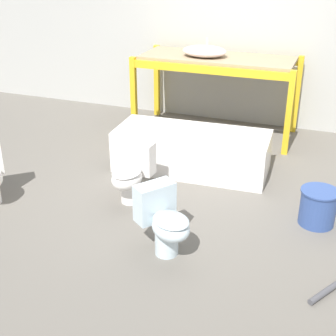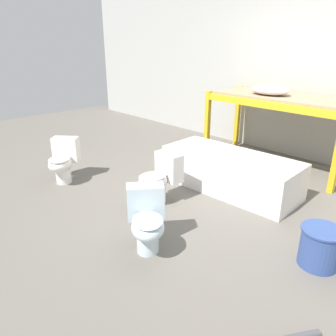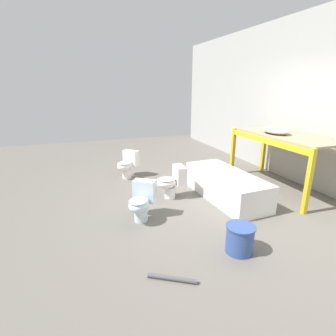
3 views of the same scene
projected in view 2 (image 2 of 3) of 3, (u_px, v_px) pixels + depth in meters
ground_plane at (221, 195)px, 3.97m from camera, size 12.00×12.00×0.00m
warehouse_wall_rear at (316, 52)px, 4.70m from camera, size 10.80×0.08×3.20m
shelving_rack at (281, 105)px, 4.66m from camera, size 2.07×0.89×1.03m
sink_basin at (270, 90)px, 4.64m from camera, size 0.57×0.40×0.22m
bathtub_main at (230, 169)px, 4.05m from camera, size 1.72×0.77×0.46m
toilet_near at (147, 219)px, 2.85m from camera, size 0.58×0.54×0.56m
toilet_far at (63, 160)px, 4.26m from camera, size 0.56×0.57×0.56m
toilet_extra at (160, 178)px, 3.71m from camera, size 0.34×0.51×0.56m
bucket_white at (320, 246)px, 2.68m from camera, size 0.34×0.34×0.34m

